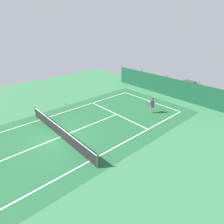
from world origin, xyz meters
name	(u,v)px	position (x,y,z in m)	size (l,w,h in m)	color
ground_plane	(61,137)	(0.00, 0.00, 0.00)	(36.00, 36.00, 0.00)	#387A4C
court_surface	(61,137)	(0.00, 0.00, 0.00)	(11.02, 26.60, 0.01)	#236038
tennis_net	(60,132)	(0.00, 0.00, 0.51)	(10.12, 0.10, 1.10)	black
back_fence	(167,89)	(0.00, 15.57, 0.67)	(16.30, 0.98, 2.70)	#14472D
tennis_player	(152,105)	(2.21, 9.39, 0.96)	(0.74, 0.74, 1.64)	#9E7051
tennis_ball_near_player	(164,106)	(2.14, 11.81, 0.03)	(0.07, 0.07, 0.07)	#CCDB33
tennis_ball_midcourt	(172,109)	(3.17, 11.84, 0.03)	(0.07, 0.07, 0.07)	#CCDB33
parked_car	(187,88)	(1.62, 17.51, 0.84)	(2.28, 4.33, 1.68)	maroon
water_bottle	(66,104)	(-5.83, 3.77, 0.12)	(0.08, 0.08, 0.24)	#338CD8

